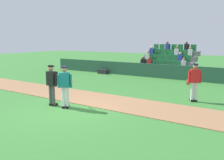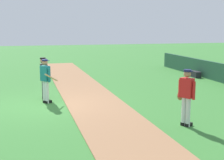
{
  "view_description": "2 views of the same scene",
  "coord_description": "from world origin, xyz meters",
  "px_view_note": "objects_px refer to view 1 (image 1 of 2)",
  "views": [
    {
      "loc": [
        6.46,
        -6.68,
        2.79
      ],
      "look_at": [
        1.05,
        1.74,
        1.08
      ],
      "focal_mm": 37.25,
      "sensor_mm": 36.0,
      "label": 1
    },
    {
      "loc": [
        12.8,
        -0.63,
        3.06
      ],
      "look_at": [
        0.89,
        2.57,
        1.0
      ],
      "focal_mm": 52.32,
      "sensor_mm": 36.0,
      "label": 2
    }
  ],
  "objects_px": {
    "umpire_home_plate": "(52,83)",
    "runner_red_jersey": "(194,81)",
    "batter_teal_jersey": "(65,85)",
    "equipment_bag": "(103,72)"
  },
  "relations": [
    {
      "from": "batter_teal_jersey",
      "to": "equipment_bag",
      "type": "height_order",
      "value": "batter_teal_jersey"
    },
    {
      "from": "batter_teal_jersey",
      "to": "equipment_bag",
      "type": "distance_m",
      "value": 10.19
    },
    {
      "from": "batter_teal_jersey",
      "to": "equipment_bag",
      "type": "xyz_separation_m",
      "value": [
        -4.48,
        9.12,
        -0.79
      ]
    },
    {
      "from": "runner_red_jersey",
      "to": "umpire_home_plate",
      "type": "bearing_deg",
      "value": -141.19
    },
    {
      "from": "batter_teal_jersey",
      "to": "equipment_bag",
      "type": "bearing_deg",
      "value": 116.16
    },
    {
      "from": "batter_teal_jersey",
      "to": "runner_red_jersey",
      "type": "bearing_deg",
      "value": 43.25
    },
    {
      "from": "umpire_home_plate",
      "to": "equipment_bag",
      "type": "xyz_separation_m",
      "value": [
        -3.74,
        9.14,
        -0.82
      ]
    },
    {
      "from": "umpire_home_plate",
      "to": "runner_red_jersey",
      "type": "xyz_separation_m",
      "value": [
        4.94,
        3.97,
        -0.04
      ]
    },
    {
      "from": "umpire_home_plate",
      "to": "equipment_bag",
      "type": "height_order",
      "value": "umpire_home_plate"
    },
    {
      "from": "batter_teal_jersey",
      "to": "equipment_bag",
      "type": "relative_size",
      "value": 1.96
    }
  ]
}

